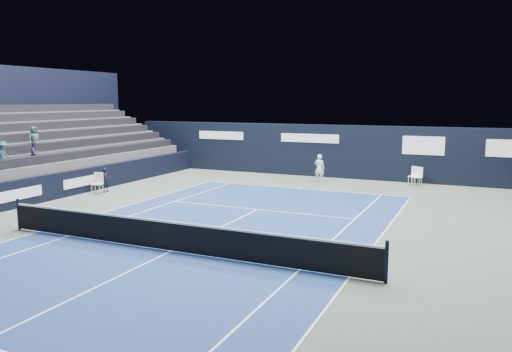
% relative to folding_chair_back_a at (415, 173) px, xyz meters
% --- Properties ---
extents(ground, '(48.00, 48.00, 0.00)m').
position_rel_folding_chair_back_a_xyz_m(ground, '(-5.19, -13.67, -0.66)').
color(ground, '#48564C').
rests_on(ground, ground).
extents(court_surface, '(10.97, 23.77, 0.01)m').
position_rel_folding_chair_back_a_xyz_m(court_surface, '(-5.19, -15.67, -0.66)').
color(court_surface, navy).
rests_on(court_surface, ground).
extents(folding_chair_back_a, '(0.56, 0.58, 1.00)m').
position_rel_folding_chair_back_a_xyz_m(folding_chair_back_a, '(0.00, 0.00, 0.00)').
color(folding_chair_back_a, white).
rests_on(folding_chair_back_a, ground).
extents(folding_chair_back_b, '(0.50, 0.49, 1.00)m').
position_rel_folding_chair_back_a_xyz_m(folding_chair_back_b, '(0.19, -0.21, -0.10)').
color(folding_chair_back_b, white).
rests_on(folding_chair_back_b, ground).
extents(line_judge_chair, '(0.58, 0.57, 1.05)m').
position_rel_folding_chair_back_a_xyz_m(line_judge_chair, '(-13.79, -9.18, -0.06)').
color(line_judge_chair, silver).
rests_on(line_judge_chair, ground).
extents(line_judge, '(0.30, 0.45, 1.22)m').
position_rel_folding_chair_back_a_xyz_m(line_judge, '(-13.77, -8.66, -0.05)').
color(line_judge, black).
rests_on(line_judge, ground).
extents(court_markings, '(11.03, 23.83, 0.00)m').
position_rel_folding_chair_back_a_xyz_m(court_markings, '(-5.19, -15.67, -0.65)').
color(court_markings, white).
rests_on(court_markings, court_surface).
extents(tennis_net, '(12.90, 0.10, 1.10)m').
position_rel_folding_chair_back_a_xyz_m(tennis_net, '(-5.19, -15.67, -0.15)').
color(tennis_net, black).
rests_on(tennis_net, ground).
extents(back_sponsor_wall, '(26.00, 0.63, 3.10)m').
position_rel_folding_chair_back_a_xyz_m(back_sponsor_wall, '(-5.18, 0.83, 0.89)').
color(back_sponsor_wall, black).
rests_on(back_sponsor_wall, ground).
extents(side_barrier_left, '(0.33, 22.00, 1.20)m').
position_rel_folding_chair_back_a_xyz_m(side_barrier_left, '(-14.69, -9.70, -0.06)').
color(side_barrier_left, black).
rests_on(side_barrier_left, ground).
extents(spectator_stand, '(6.00, 18.00, 6.40)m').
position_rel_folding_chair_back_a_xyz_m(spectator_stand, '(-18.46, -8.68, 1.29)').
color(spectator_stand, '#4C4C4F').
rests_on(spectator_stand, ground).
extents(tennis_player, '(0.59, 0.80, 1.57)m').
position_rel_folding_chair_back_a_xyz_m(tennis_player, '(-4.97, -1.33, 0.12)').
color(tennis_player, white).
rests_on(tennis_player, ground).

